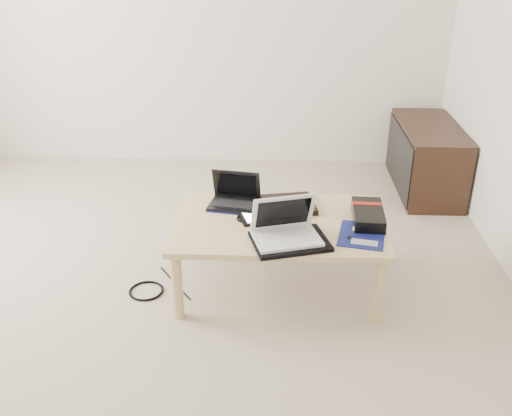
{
  "coord_description": "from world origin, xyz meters",
  "views": [
    {
      "loc": [
        0.66,
        -2.55,
        1.79
      ],
      "look_at": [
        0.56,
        0.1,
        0.48
      ],
      "focal_mm": 40.0,
      "sensor_mm": 36.0,
      "label": 1
    }
  ],
  "objects_px": {
    "coffee_table": "(278,230)",
    "gpu_box": "(368,215)",
    "media_cabinet": "(425,158)",
    "netbook": "(235,198)",
    "white_laptop": "(286,229)"
  },
  "relations": [
    {
      "from": "media_cabinet",
      "to": "white_laptop",
      "type": "relative_size",
      "value": 2.46
    },
    {
      "from": "coffee_table",
      "to": "gpu_box",
      "type": "relative_size",
      "value": 3.44
    },
    {
      "from": "media_cabinet",
      "to": "netbook",
      "type": "xyz_separation_m",
      "value": [
        -1.34,
        -1.15,
        0.19
      ]
    },
    {
      "from": "netbook",
      "to": "gpu_box",
      "type": "bearing_deg",
      "value": -12.79
    },
    {
      "from": "netbook",
      "to": "white_laptop",
      "type": "height_order",
      "value": "white_laptop"
    },
    {
      "from": "white_laptop",
      "to": "coffee_table",
      "type": "bearing_deg",
      "value": 99.81
    },
    {
      "from": "gpu_box",
      "to": "netbook",
      "type": "bearing_deg",
      "value": 167.21
    },
    {
      "from": "netbook",
      "to": "gpu_box",
      "type": "relative_size",
      "value": 0.93
    },
    {
      "from": "media_cabinet",
      "to": "netbook",
      "type": "height_order",
      "value": "netbook"
    },
    {
      "from": "media_cabinet",
      "to": "gpu_box",
      "type": "distance_m",
      "value": 1.47
    },
    {
      "from": "media_cabinet",
      "to": "netbook",
      "type": "relative_size",
      "value": 3.03
    },
    {
      "from": "coffee_table",
      "to": "media_cabinet",
      "type": "height_order",
      "value": "media_cabinet"
    },
    {
      "from": "white_laptop",
      "to": "media_cabinet",
      "type": "bearing_deg",
      "value": 55.68
    },
    {
      "from": "coffee_table",
      "to": "media_cabinet",
      "type": "xyz_separation_m",
      "value": [
        1.09,
        1.35,
        -0.1
      ]
    },
    {
      "from": "netbook",
      "to": "coffee_table",
      "type": "bearing_deg",
      "value": -38.49
    }
  ]
}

